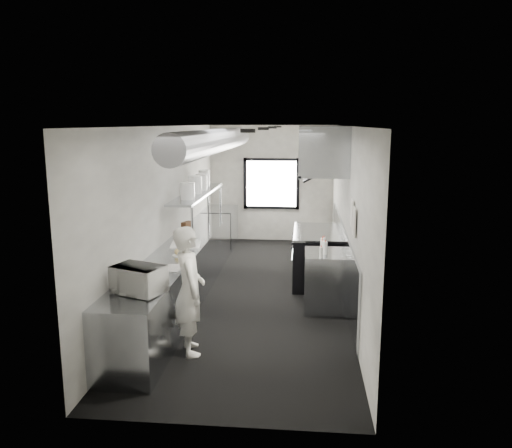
% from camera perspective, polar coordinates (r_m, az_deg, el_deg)
% --- Properties ---
extents(floor, '(3.00, 8.00, 0.01)m').
position_cam_1_polar(floor, '(8.87, -0.01, -7.53)').
color(floor, black).
rests_on(floor, ground).
extents(ceiling, '(3.00, 8.00, 0.01)m').
position_cam_1_polar(ceiling, '(8.40, -0.01, 10.86)').
color(ceiling, silver).
rests_on(ceiling, wall_back).
extents(wall_back, '(3.00, 0.02, 2.80)m').
position_cam_1_polar(wall_back, '(12.48, 1.73, 4.52)').
color(wall_back, silver).
rests_on(wall_back, floor).
extents(wall_front, '(3.00, 0.02, 2.80)m').
position_cam_1_polar(wall_front, '(4.67, -4.68, -6.92)').
color(wall_front, silver).
rests_on(wall_front, floor).
extents(wall_left, '(0.02, 8.00, 2.80)m').
position_cam_1_polar(wall_left, '(8.80, -9.79, 1.55)').
color(wall_left, silver).
rests_on(wall_left, floor).
extents(wall_right, '(0.02, 8.00, 2.80)m').
position_cam_1_polar(wall_right, '(8.52, 10.09, 1.23)').
color(wall_right, silver).
rests_on(wall_right, floor).
extents(wall_cladding, '(0.03, 5.50, 1.10)m').
position_cam_1_polar(wall_cladding, '(8.99, 9.62, -3.78)').
color(wall_cladding, '#999EA7').
rests_on(wall_cladding, wall_right).
extents(hvac_duct, '(0.40, 6.40, 0.40)m').
position_cam_1_polar(hvac_duct, '(8.90, -4.31, 9.24)').
color(hvac_duct, gray).
rests_on(hvac_duct, ceiling).
extents(service_window, '(1.36, 0.05, 1.25)m').
position_cam_1_polar(service_window, '(12.44, 1.72, 4.50)').
color(service_window, silver).
rests_on(service_window, wall_back).
extents(exhaust_hood, '(0.81, 2.20, 0.88)m').
position_cam_1_polar(exhaust_hood, '(9.08, 7.39, 8.21)').
color(exhaust_hood, '#999EA7').
rests_on(exhaust_hood, ceiling).
extents(prep_counter, '(0.70, 6.00, 0.90)m').
position_cam_1_polar(prep_counter, '(8.45, -8.15, -5.41)').
color(prep_counter, '#999EA7').
rests_on(prep_counter, floor).
extents(pass_shelf, '(0.45, 3.00, 0.68)m').
position_cam_1_polar(pass_shelf, '(9.66, -6.50, 3.31)').
color(pass_shelf, '#999EA7').
rests_on(pass_shelf, prep_counter).
extents(range, '(0.88, 1.60, 0.94)m').
position_cam_1_polar(range, '(9.38, 6.74, -3.58)').
color(range, black).
rests_on(range, floor).
extents(bottle_station, '(0.65, 0.80, 0.90)m').
position_cam_1_polar(bottle_station, '(8.04, 7.75, -6.27)').
color(bottle_station, '#999EA7').
rests_on(bottle_station, floor).
extents(far_work_table, '(0.70, 1.20, 0.90)m').
position_cam_1_polar(far_work_table, '(11.97, -4.05, -0.39)').
color(far_work_table, '#999EA7').
rests_on(far_work_table, floor).
extents(notice_sheet_a, '(0.02, 0.28, 0.38)m').
position_cam_1_polar(notice_sheet_a, '(7.31, 10.64, 1.16)').
color(notice_sheet_a, silver).
rests_on(notice_sheet_a, wall_right).
extents(notice_sheet_b, '(0.02, 0.28, 0.38)m').
position_cam_1_polar(notice_sheet_b, '(6.97, 10.88, 0.25)').
color(notice_sheet_b, silver).
rests_on(notice_sheet_b, wall_right).
extents(line_cook, '(0.58, 0.69, 1.62)m').
position_cam_1_polar(line_cook, '(6.44, -7.44, -7.35)').
color(line_cook, silver).
rests_on(line_cook, floor).
extents(microwave, '(0.65, 0.57, 0.32)m').
position_cam_1_polar(microwave, '(6.14, -12.98, -6.03)').
color(microwave, silver).
rests_on(microwave, prep_counter).
extents(deli_tub_a, '(0.16, 0.16, 0.10)m').
position_cam_1_polar(deli_tub_a, '(6.44, -14.36, -6.32)').
color(deli_tub_a, beige).
rests_on(deli_tub_a, prep_counter).
extents(deli_tub_b, '(0.15, 0.15, 0.09)m').
position_cam_1_polar(deli_tub_b, '(6.46, -14.22, -6.28)').
color(deli_tub_b, beige).
rests_on(deli_tub_b, prep_counter).
extents(newspaper, '(0.32, 0.39, 0.01)m').
position_cam_1_polar(newspaper, '(7.10, -9.45, -4.85)').
color(newspaper, silver).
rests_on(newspaper, prep_counter).
extents(small_plate, '(0.19, 0.19, 0.01)m').
position_cam_1_polar(small_plate, '(7.74, -8.72, -3.47)').
color(small_plate, white).
rests_on(small_plate, prep_counter).
extents(pastry, '(0.09, 0.09, 0.09)m').
position_cam_1_polar(pastry, '(7.73, -8.74, -3.08)').
color(pastry, tan).
rests_on(pastry, small_plate).
extents(cutting_board, '(0.55, 0.68, 0.02)m').
position_cam_1_polar(cutting_board, '(8.42, -7.84, -2.22)').
color(cutting_board, white).
rests_on(cutting_board, prep_counter).
extents(knife_block, '(0.18, 0.25, 0.25)m').
position_cam_1_polar(knife_block, '(9.08, -7.67, -0.51)').
color(knife_block, '#56361E').
rests_on(knife_block, prep_counter).
extents(plate_stack_a, '(0.28, 0.28, 0.29)m').
position_cam_1_polar(plate_stack_a, '(8.78, -7.63, 3.67)').
color(plate_stack_a, white).
rests_on(plate_stack_a, pass_shelf).
extents(plate_stack_b, '(0.33, 0.33, 0.33)m').
position_cam_1_polar(plate_stack_b, '(9.49, -6.82, 4.36)').
color(plate_stack_b, white).
rests_on(plate_stack_b, pass_shelf).
extents(plate_stack_c, '(0.28, 0.28, 0.32)m').
position_cam_1_polar(plate_stack_c, '(9.94, -6.08, 4.66)').
color(plate_stack_c, white).
rests_on(plate_stack_c, pass_shelf).
extents(plate_stack_d, '(0.29, 0.29, 0.35)m').
position_cam_1_polar(plate_stack_d, '(10.46, -5.79, 5.07)').
color(plate_stack_d, white).
rests_on(plate_stack_d, pass_shelf).
extents(squeeze_bottle_a, '(0.07, 0.07, 0.16)m').
position_cam_1_polar(squeeze_bottle_a, '(7.57, 7.28, -3.17)').
color(squeeze_bottle_a, white).
rests_on(squeeze_bottle_a, bottle_station).
extents(squeeze_bottle_b, '(0.08, 0.08, 0.20)m').
position_cam_1_polar(squeeze_bottle_b, '(7.79, 7.71, -2.66)').
color(squeeze_bottle_b, white).
rests_on(squeeze_bottle_b, bottle_station).
extents(squeeze_bottle_c, '(0.07, 0.07, 0.18)m').
position_cam_1_polar(squeeze_bottle_c, '(7.93, 7.39, -2.46)').
color(squeeze_bottle_c, white).
rests_on(squeeze_bottle_c, bottle_station).
extents(squeeze_bottle_d, '(0.08, 0.08, 0.20)m').
position_cam_1_polar(squeeze_bottle_d, '(8.01, 7.41, -2.27)').
color(squeeze_bottle_d, white).
rests_on(squeeze_bottle_d, bottle_station).
extents(squeeze_bottle_e, '(0.07, 0.07, 0.16)m').
position_cam_1_polar(squeeze_bottle_e, '(8.23, 7.57, -2.03)').
color(squeeze_bottle_e, white).
rests_on(squeeze_bottle_e, bottle_station).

